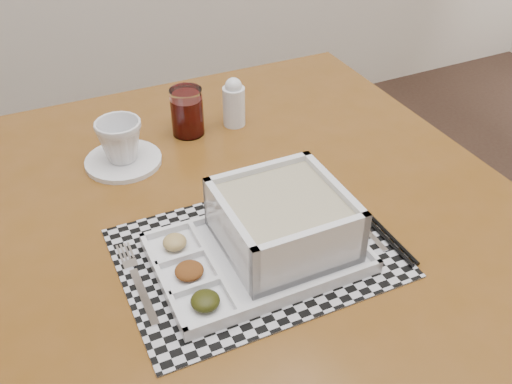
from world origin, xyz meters
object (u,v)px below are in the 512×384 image
cup (120,141)px  dining_table (224,246)px  creamer_bottle (234,103)px  serving_tray (276,230)px  juice_glass (187,113)px

cup → dining_table: bearing=-59.3°
cup → creamer_bottle: (0.26, 0.04, 0.00)m
dining_table → cup: bearing=116.7°
serving_tray → dining_table: bearing=105.6°
juice_glass → creamer_bottle: 0.10m
dining_table → creamer_bottle: size_ratio=9.87×
dining_table → cup: size_ratio=12.08×
dining_table → creamer_bottle: (0.15, 0.27, 0.13)m
dining_table → serving_tray: (0.04, -0.13, 0.13)m
cup → juice_glass: bearing=22.5°
juice_glass → creamer_bottle: bearing=-4.4°
dining_table → serving_tray: size_ratio=3.33×
cup → juice_glass: juice_glass is taller
dining_table → cup: cup is taller
dining_table → creamer_bottle: creamer_bottle is taller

